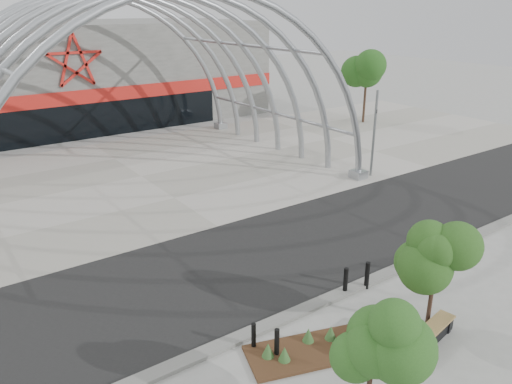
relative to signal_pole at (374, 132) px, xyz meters
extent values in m
plane|color=gray|center=(-10.94, -7.92, -2.60)|extent=(140.00, 140.00, 0.00)
cube|color=black|center=(-10.94, -4.42, -2.59)|extent=(140.00, 7.00, 0.02)
cube|color=#9E9A8F|center=(-10.94, 7.58, -2.58)|extent=(60.00, 17.00, 0.04)
cube|color=slate|center=(-10.94, -8.17, -2.54)|extent=(60.00, 0.50, 0.12)
cube|color=#62625D|center=(-10.94, 25.58, 1.40)|extent=(34.00, 15.00, 8.00)
cube|color=black|center=(-10.94, 18.13, -1.30)|extent=(22.00, 0.25, 2.60)
cube|color=red|center=(-10.94, 18.13, 0.50)|extent=(34.00, 0.30, 1.00)
torus|color=#9B9FA4|center=(-10.94, 0.08, -2.60)|extent=(20.36, 0.36, 20.36)
torus|color=#9B9FA4|center=(-10.94, 2.58, -2.60)|extent=(20.36, 0.36, 20.36)
torus|color=#9B9FA4|center=(-10.94, 5.08, -2.60)|extent=(20.36, 0.36, 20.36)
torus|color=#9B9FA4|center=(-10.94, 7.58, -2.60)|extent=(20.36, 0.36, 20.36)
torus|color=#9B9FA4|center=(-10.94, 10.08, -2.60)|extent=(20.36, 0.36, 20.36)
torus|color=#9B9FA4|center=(-10.94, 12.58, -2.60)|extent=(20.36, 0.36, 20.36)
torus|color=#9B9FA4|center=(-10.94, 15.08, -2.60)|extent=(20.36, 0.36, 20.36)
cylinder|color=#9B9FA4|center=(-1.28, 7.58, -0.01)|extent=(0.20, 15.00, 0.20)
cylinder|color=#9B9FA4|center=(-3.87, 7.58, 4.48)|extent=(0.20, 15.00, 0.20)
cube|color=#9B9FA4|center=(-0.94, 0.08, -2.35)|extent=(0.80, 0.80, 0.50)
cube|color=#9B9FA4|center=(-0.94, 15.08, -2.35)|extent=(0.80, 0.80, 0.50)
cube|color=#332015|center=(-12.59, -10.06, -2.55)|extent=(5.24, 2.99, 0.10)
cone|color=#3A662F|center=(-14.12, -9.77, -2.28)|extent=(0.35, 0.35, 0.43)
cone|color=#3A662F|center=(-12.41, -9.81, -2.28)|extent=(0.35, 0.35, 0.43)
cone|color=#3A662F|center=(-11.86, -10.59, -2.28)|extent=(0.35, 0.35, 0.43)
cone|color=#3A662F|center=(-13.03, -9.51, -2.28)|extent=(0.35, 0.35, 0.43)
cone|color=#3A662F|center=(-10.88, -10.40, -2.28)|extent=(0.35, 0.35, 0.43)
cone|color=#3A662F|center=(-14.40, -9.38, -2.28)|extent=(0.35, 0.35, 0.43)
cylinder|color=slate|center=(0.00, 0.00, -0.11)|extent=(0.14, 0.14, 4.97)
imported|color=black|center=(0.00, 0.00, 0.98)|extent=(0.13, 0.70, 0.14)
ellipsoid|color=#22491A|center=(-14.11, -12.77, 0.02)|extent=(1.59, 1.59, 2.03)
cylinder|color=black|center=(-9.46, -11.00, -1.61)|extent=(0.13, 0.13, 1.98)
ellipsoid|color=#224115|center=(-9.46, -11.00, 0.19)|extent=(1.63, 1.63, 2.16)
cube|color=black|center=(-11.65, -10.44, -2.42)|extent=(2.05, 0.74, 0.34)
cube|color=black|center=(-12.39, -10.58, -2.39)|extent=(0.20, 0.46, 0.40)
cube|color=black|center=(-10.90, -10.30, -2.39)|extent=(0.20, 0.46, 0.40)
cube|color=#9A6B3E|center=(-11.65, -10.44, -2.19)|extent=(2.11, 0.82, 0.06)
cube|color=black|center=(-10.05, -11.53, -2.41)|extent=(2.25, 0.80, 0.38)
cube|color=black|center=(-10.86, -11.67, -2.37)|extent=(0.21, 0.50, 0.44)
cube|color=black|center=(-9.23, -11.38, -2.37)|extent=(0.21, 0.50, 0.44)
cube|color=olive|center=(-10.05, -11.53, -2.15)|extent=(2.32, 0.88, 0.07)
cylinder|color=black|center=(-14.13, -9.43, -2.14)|extent=(0.15, 0.15, 0.91)
cylinder|color=black|center=(-14.46, -8.77, -2.17)|extent=(0.14, 0.14, 0.85)
cylinder|color=black|center=(-10.19, -8.17, -2.11)|extent=(0.16, 0.16, 0.97)
cylinder|color=black|center=(-9.34, -8.37, -2.09)|extent=(0.16, 0.16, 1.02)
cylinder|color=black|center=(-7.08, -8.77, -2.15)|extent=(0.14, 0.14, 0.88)
cylinder|color=#311F17|center=(10.06, 10.08, -1.08)|extent=(0.20, 0.20, 3.03)
ellipsoid|color=#154412|center=(10.06, 10.08, 1.67)|extent=(2.70, 2.70, 3.30)
camera|label=1|loc=(-21.30, -18.55, 6.77)|focal=35.00mm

